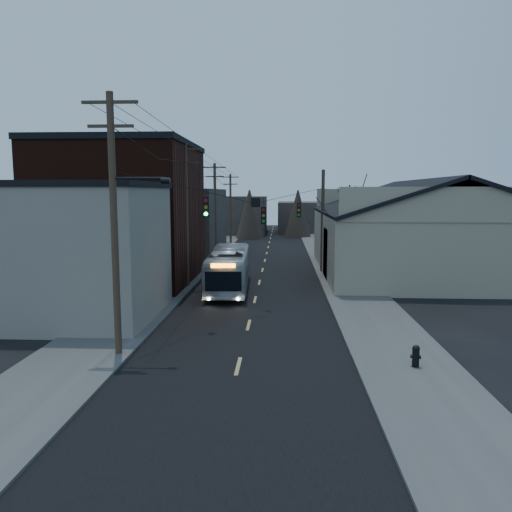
# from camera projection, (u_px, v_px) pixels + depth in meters

# --- Properties ---
(ground) EXTENTS (160.00, 160.00, 0.00)m
(ground) POSITION_uv_depth(u_px,v_px,m) (233.00, 386.00, 17.20)
(ground) COLOR black
(ground) RESTS_ON ground
(road_surface) EXTENTS (9.00, 110.00, 0.02)m
(road_surface) POSITION_uv_depth(u_px,v_px,m) (264.00, 263.00, 46.92)
(road_surface) COLOR black
(road_surface) RESTS_ON ground
(sidewalk_left) EXTENTS (4.00, 110.00, 0.12)m
(sidewalk_left) POSITION_uv_depth(u_px,v_px,m) (196.00, 262.00, 47.25)
(sidewalk_left) COLOR #474744
(sidewalk_left) RESTS_ON ground
(sidewalk_right) EXTENTS (4.00, 110.00, 0.12)m
(sidewalk_right) POSITION_uv_depth(u_px,v_px,m) (334.00, 263.00, 46.58)
(sidewalk_right) COLOR #474744
(sidewalk_right) RESTS_ON ground
(building_clapboard) EXTENTS (8.00, 8.00, 7.00)m
(building_clapboard) POSITION_uv_depth(u_px,v_px,m) (79.00, 253.00, 26.14)
(building_clapboard) COLOR gray
(building_clapboard) RESTS_ON ground
(building_brick) EXTENTS (10.00, 12.00, 10.00)m
(building_brick) POSITION_uv_depth(u_px,v_px,m) (125.00, 215.00, 36.89)
(building_brick) COLOR black
(building_brick) RESTS_ON ground
(building_left_far) EXTENTS (9.00, 14.00, 7.00)m
(building_left_far) POSITION_uv_depth(u_px,v_px,m) (177.00, 222.00, 52.91)
(building_left_far) COLOR #36302B
(building_left_far) RESTS_ON ground
(warehouse) EXTENTS (16.16, 20.60, 7.73)m
(warehouse) POSITION_uv_depth(u_px,v_px,m) (420.00, 241.00, 40.96)
(warehouse) COLOR gray
(warehouse) RESTS_ON ground
(building_far_left) EXTENTS (10.00, 12.00, 6.00)m
(building_far_left) POSITION_uv_depth(u_px,v_px,m) (235.00, 215.00, 81.52)
(building_far_left) COLOR #36302B
(building_far_left) RESTS_ON ground
(building_far_right) EXTENTS (12.00, 14.00, 5.00)m
(building_far_right) POSITION_uv_depth(u_px,v_px,m) (313.00, 217.00, 85.87)
(building_far_right) COLOR #36302B
(building_far_right) RESTS_ON ground
(bare_tree) EXTENTS (0.40, 0.40, 7.20)m
(bare_tree) POSITION_uv_depth(u_px,v_px,m) (349.00, 235.00, 36.22)
(bare_tree) COLOR black
(bare_tree) RESTS_ON ground
(utility_lines) EXTENTS (11.24, 45.28, 10.50)m
(utility_lines) POSITION_uv_depth(u_px,v_px,m) (224.00, 213.00, 40.65)
(utility_lines) COLOR #382B1E
(utility_lines) RESTS_ON ground
(bus) EXTENTS (2.88, 10.63, 2.94)m
(bus) POSITION_uv_depth(u_px,v_px,m) (229.00, 269.00, 34.12)
(bus) COLOR #ACB2B8
(bus) RESTS_ON ground
(parked_car) EXTENTS (1.82, 4.39, 1.41)m
(parked_car) POSITION_uv_depth(u_px,v_px,m) (230.00, 259.00, 45.11)
(parked_car) COLOR #939699
(parked_car) RESTS_ON ground
(fire_hydrant) EXTENTS (0.41, 0.29, 0.84)m
(fire_hydrant) POSITION_uv_depth(u_px,v_px,m) (416.00, 355.00, 18.76)
(fire_hydrant) COLOR black
(fire_hydrant) RESTS_ON sidewalk_right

